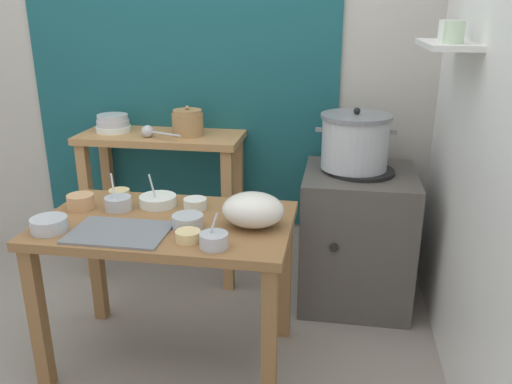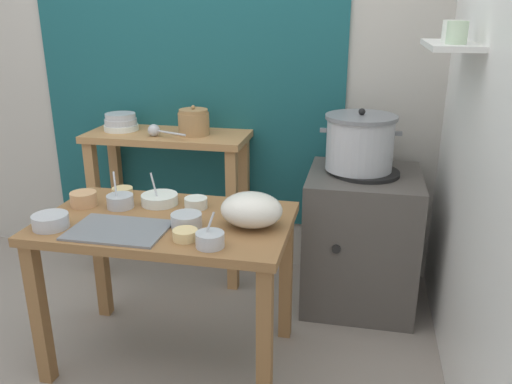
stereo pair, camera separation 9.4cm
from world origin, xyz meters
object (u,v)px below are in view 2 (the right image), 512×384
(prep_table, at_px, (168,241))
(serving_tray, at_px, (119,230))
(prep_bowl_0, at_px, (196,202))
(ladle, at_px, (155,130))
(prep_bowl_1, at_px, (186,220))
(back_shelf_table, at_px, (169,169))
(prep_bowl_6, at_px, (185,234))
(steamer_pot, at_px, (360,142))
(prep_bowl_5, at_px, (122,191))
(clay_pot, at_px, (194,122))
(prep_bowl_4, at_px, (84,198))
(prep_bowl_7, at_px, (50,221))
(prep_bowl_8, at_px, (210,239))
(stove_block, at_px, (361,238))
(prep_bowl_3, at_px, (160,199))
(plastic_bag, at_px, (251,210))
(bowl_stack_enamel, at_px, (121,122))

(prep_table, relative_size, serving_tray, 2.75)
(serving_tray, xyz_separation_m, prep_bowl_0, (0.23, 0.32, 0.02))
(ladle, bearing_deg, prep_bowl_1, -60.65)
(back_shelf_table, xyz_separation_m, prep_bowl_6, (0.47, -1.04, 0.06))
(steamer_pot, height_order, prep_bowl_5, steamer_pot)
(back_shelf_table, distance_m, steamer_pot, 1.16)
(clay_pot, bearing_deg, prep_table, -80.57)
(steamer_pot, height_order, prep_bowl_4, steamer_pot)
(prep_bowl_7, xyz_separation_m, prep_bowl_8, (0.71, -0.04, -0.00))
(stove_block, distance_m, prep_bowl_3, 1.16)
(steamer_pot, height_order, prep_bowl_6, steamer_pot)
(plastic_bag, bearing_deg, clay_pot, 121.82)
(prep_bowl_1, relative_size, prep_bowl_7, 0.88)
(plastic_bag, bearing_deg, prep_bowl_5, 161.09)
(clay_pot, xyz_separation_m, prep_bowl_0, (0.23, -0.69, -0.23))
(prep_bowl_0, xyz_separation_m, prep_bowl_1, (0.03, -0.22, 0.00))
(prep_bowl_1, bearing_deg, clay_pot, 105.86)
(prep_table, xyz_separation_m, back_shelf_table, (-0.31, 0.85, 0.07))
(clay_pot, height_order, prep_bowl_4, clay_pot)
(prep_bowl_4, distance_m, prep_bowl_5, 0.20)
(steamer_pot, distance_m, prep_bowl_3, 1.09)
(prep_bowl_1, height_order, prep_bowl_8, prep_bowl_8)
(prep_table, xyz_separation_m, stove_block, (0.85, 0.72, -0.23))
(prep_bowl_3, height_order, prep_bowl_4, prep_bowl_3)
(prep_table, bearing_deg, prep_bowl_8, -40.76)
(clay_pot, relative_size, prep_bowl_4, 1.48)
(prep_bowl_5, bearing_deg, prep_bowl_4, -125.82)
(prep_bowl_6, bearing_deg, prep_table, 129.01)
(serving_tray, bearing_deg, prep_bowl_1, 21.05)
(prep_table, distance_m, prep_bowl_0, 0.23)
(ladle, bearing_deg, back_shelf_table, 69.41)
(serving_tray, xyz_separation_m, prep_bowl_7, (-0.30, -0.03, 0.03))
(bowl_stack_enamel, bearing_deg, steamer_pot, -5.17)
(prep_table, height_order, prep_bowl_4, prep_bowl_4)
(prep_bowl_3, relative_size, prep_bowl_8, 1.28)
(serving_tray, bearing_deg, prep_bowl_7, -175.13)
(serving_tray, bearing_deg, prep_bowl_8, -8.89)
(stove_block, bearing_deg, prep_bowl_0, -143.64)
(plastic_bag, distance_m, prep_bowl_7, 0.85)
(stove_block, bearing_deg, prep_table, -139.96)
(serving_tray, height_order, prep_bowl_1, prep_bowl_1)
(steamer_pot, xyz_separation_m, prep_bowl_1, (-0.70, -0.81, -0.18))
(clay_pot, relative_size, plastic_bag, 0.68)
(back_shelf_table, xyz_separation_m, plastic_bag, (0.70, -0.85, 0.12))
(prep_bowl_0, bearing_deg, ladle, 125.76)
(stove_block, relative_size, prep_bowl_1, 5.91)
(steamer_pot, height_order, ladle, steamer_pot)
(prep_bowl_8, bearing_deg, prep_table, 139.24)
(prep_bowl_4, relative_size, prep_bowl_7, 0.81)
(stove_block, bearing_deg, prep_bowl_6, -127.43)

